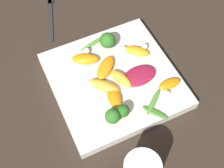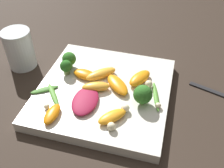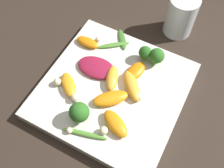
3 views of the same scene
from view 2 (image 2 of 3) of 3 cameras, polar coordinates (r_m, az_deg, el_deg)
The scene contains 23 objects.
ground_plane at distance 0.61m, azimuth -1.72°, elevation -2.57°, with size 2.40×2.40×0.00m, color #2D231C.
plate at distance 0.60m, azimuth -1.74°, elevation -1.72°, with size 0.29×0.29×0.02m.
drinking_glass at distance 0.71m, azimuth -19.49°, elevation 7.19°, with size 0.07×0.07×0.10m.
radicchio_leaf_0 at distance 0.56m, azimuth -5.83°, elevation -3.60°, with size 0.09×0.06×0.01m.
orange_segment_0 at distance 0.54m, azimuth -12.90°, elevation -6.37°, with size 0.06×0.03×0.01m.
orange_segment_1 at distance 0.53m, azimuth 0.04°, elevation -7.09°, with size 0.06×0.06×0.02m.
orange_segment_2 at distance 0.62m, azimuth -5.85°, elevation 2.08°, with size 0.04×0.07×0.02m.
orange_segment_3 at distance 0.59m, azimuth -3.51°, elevation -0.59°, with size 0.05×0.07×0.02m.
orange_segment_4 at distance 0.62m, azimuth -2.41°, elevation 2.22°, with size 0.07×0.07×0.02m.
orange_segment_5 at distance 0.61m, azimuth 6.07°, elevation 1.30°, with size 0.07×0.06×0.02m.
orange_segment_6 at distance 0.59m, azimuth 1.20°, elevation -0.14°, with size 0.08×0.07×0.02m.
broccoli_floret_0 at distance 0.65m, azimuth -9.31°, elevation 5.35°, with size 0.03×0.03×0.04m.
broccoli_floret_1 at distance 0.55m, azimuth 6.72°, elevation -2.31°, with size 0.04×0.04×0.05m.
broccoli_floret_2 at distance 0.63m, azimuth -9.97°, elevation 3.76°, with size 0.03×0.03×0.04m.
arugula_sprig_0 at distance 0.58m, azimuth 9.56°, elevation -2.50°, with size 0.09×0.03×0.01m.
arugula_sprig_1 at distance 0.61m, azimuth -14.44°, elevation -1.16°, with size 0.05×0.06×0.01m.
arugula_sprig_2 at distance 0.59m, azimuth -12.68°, elevation -2.22°, with size 0.07×0.06×0.01m.
macadamia_nut_0 at distance 0.54m, azimuth 2.90°, elevation -5.26°, with size 0.02×0.02×0.02m.
macadamia_nut_1 at distance 0.56m, azimuth -14.03°, elevation -4.76°, with size 0.01×0.01×0.01m.
macadamia_nut_2 at distance 0.56m, azimuth 10.02°, elevation -4.63°, with size 0.01×0.01×0.01m.
macadamia_nut_3 at distance 0.51m, azimuth -0.13°, elevation -9.22°, with size 0.02×0.02×0.02m.
macadamia_nut_4 at distance 0.63m, azimuth -0.67°, elevation 3.21°, with size 0.02×0.02×0.02m.
macadamia_nut_5 at distance 0.60m, azimuth 7.98°, elevation 0.01°, with size 0.02×0.02×0.02m.
Camera 2 is at (-0.42, -0.13, 0.43)m, focal length 42.00 mm.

